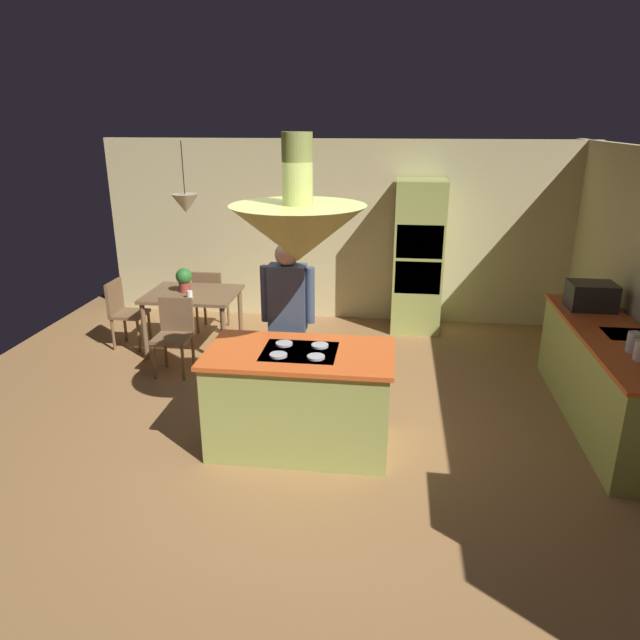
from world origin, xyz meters
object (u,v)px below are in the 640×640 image
object	(u,v)px
chair_at_corner	(123,309)
potted_plant_on_table	(184,279)
chair_by_back_wall	(210,297)
canister_sugar	(634,342)
kitchen_island	(300,399)
dining_table	(193,300)
person_at_island	(288,316)
oven_tower	(418,257)
cup_on_table	(190,294)
microwave_on_counter	(591,296)
chair_facing_island	(174,330)

from	to	relation	value
chair_at_corner	potted_plant_on_table	xyz separation A→B (m)	(0.83, 0.02, 0.42)
chair_by_back_wall	canister_sugar	world-z (taller)	canister_sugar
kitchen_island	chair_at_corner	world-z (taller)	kitchen_island
chair_by_back_wall	kitchen_island	bearing A→B (deg)	121.54
dining_table	chair_at_corner	distance (m)	0.95
person_at_island	chair_at_corner	distance (m)	2.81
potted_plant_on_table	canister_sugar	world-z (taller)	canister_sugar
kitchen_island	canister_sugar	xyz separation A→B (m)	(2.84, 0.35, 0.54)
person_at_island	chair_by_back_wall	distance (m)	2.57
chair_by_back_wall	potted_plant_on_table	distance (m)	0.78
oven_tower	potted_plant_on_table	size ratio (longest dim) A/B	6.86
kitchen_island	person_at_island	distance (m)	0.92
oven_tower	chair_by_back_wall	world-z (taller)	oven_tower
dining_table	cup_on_table	world-z (taller)	cup_on_table
chair_at_corner	dining_table	bearing A→B (deg)	-90.00
chair_at_corner	potted_plant_on_table	bearing A→B (deg)	-88.29
person_at_island	potted_plant_on_table	distance (m)	2.11
potted_plant_on_table	microwave_on_counter	bearing A→B (deg)	-7.03
cup_on_table	canister_sugar	world-z (taller)	canister_sugar
oven_tower	microwave_on_counter	bearing A→B (deg)	-44.17
kitchen_island	cup_on_table	world-z (taller)	kitchen_island
kitchen_island	microwave_on_counter	distance (m)	3.29
dining_table	chair_at_corner	xyz separation A→B (m)	(-0.93, 0.00, -0.16)
kitchen_island	canister_sugar	size ratio (longest dim) A/B	9.21
oven_tower	potted_plant_on_table	xyz separation A→B (m)	(-2.90, -1.12, -0.10)
cup_on_table	chair_at_corner	bearing A→B (deg)	167.14
chair_facing_island	oven_tower	bearing A→B (deg)	32.92
person_at_island	microwave_on_counter	bearing A→B (deg)	15.20
chair_facing_island	potted_plant_on_table	distance (m)	0.82
chair_facing_island	chair_by_back_wall	world-z (taller)	same
dining_table	microwave_on_counter	world-z (taller)	microwave_on_counter
chair_by_back_wall	canister_sugar	distance (m)	5.17
oven_tower	chair_by_back_wall	xyz separation A→B (m)	(-2.80, -0.47, -0.53)
person_at_island	canister_sugar	world-z (taller)	person_at_island
dining_table	potted_plant_on_table	distance (m)	0.29
dining_table	kitchen_island	bearing A→B (deg)	-51.01
oven_tower	chair_at_corner	bearing A→B (deg)	-162.98
chair_by_back_wall	dining_table	bearing A→B (deg)	90.00
kitchen_island	chair_at_corner	xyz separation A→B (m)	(-2.63, 2.10, 0.04)
microwave_on_counter	potted_plant_on_table	bearing A→B (deg)	172.97
dining_table	cup_on_table	xyz separation A→B (m)	(0.05, -0.22, 0.14)
chair_at_corner	oven_tower	bearing A→B (deg)	-72.98
chair_by_back_wall	potted_plant_on_table	xyz separation A→B (m)	(-0.10, -0.65, 0.42)
cup_on_table	microwave_on_counter	distance (m)	4.51
oven_tower	chair_at_corner	distance (m)	3.94
oven_tower	dining_table	bearing A→B (deg)	-157.80
microwave_on_counter	chair_by_back_wall	bearing A→B (deg)	164.99
chair_at_corner	canister_sugar	distance (m)	5.77
chair_at_corner	microwave_on_counter	world-z (taller)	microwave_on_counter
potted_plant_on_table	cup_on_table	distance (m)	0.32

